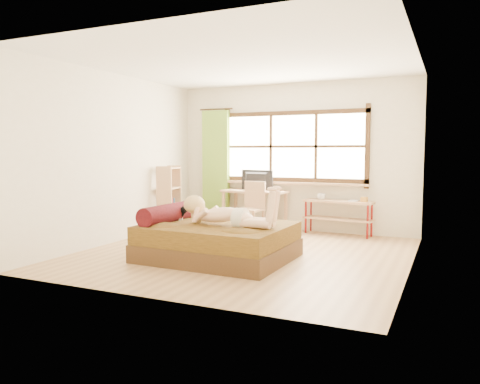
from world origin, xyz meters
The scene contains 18 objects.
floor centered at (0.00, 0.00, 0.00)m, with size 4.50×4.50×0.00m, color #9E754C.
ceiling centered at (0.00, 0.00, 2.70)m, with size 4.50×4.50×0.00m, color white.
wall_back centered at (0.00, 2.25, 1.35)m, with size 4.50×4.50×0.00m, color silver.
wall_front centered at (0.00, -2.25, 1.35)m, with size 4.50×4.50×0.00m, color silver.
wall_left centered at (-2.25, 0.00, 1.35)m, with size 4.50×4.50×0.00m, color silver.
wall_right centered at (2.25, 0.00, 1.35)m, with size 4.50×4.50×0.00m, color silver.
window centered at (0.00, 2.22, 1.51)m, with size 2.80×0.16×1.46m.
curtain centered at (-1.55, 2.13, 1.15)m, with size 0.55×0.10×2.20m, color olive.
bed centered at (-0.24, -0.44, 0.26)m, with size 1.96×1.59×0.73m.
woman centered at (-0.04, -0.49, 0.76)m, with size 1.34×0.38×0.57m, color beige, non-canonical shape.
kitten centered at (-0.91, -0.34, 0.59)m, with size 0.29×0.11×0.23m, color black, non-canonical shape.
desk centered at (-0.65, 1.95, 0.64)m, with size 1.24×0.68×0.74m.
monitor centered at (-0.65, 2.00, 0.93)m, with size 0.65×0.09×0.38m, color black.
chair centered at (-0.54, 1.58, 0.52)m, with size 0.46×0.46×0.93m.
pipe_shelf centered at (0.90, 2.07, 0.45)m, with size 1.24×0.45×0.69m.
cup centered at (0.59, 2.07, 0.66)m, with size 0.14×0.14×0.11m, color gray.
book centered at (1.09, 2.07, 0.62)m, with size 0.15×0.21×0.02m, color gray.
bookshelf centered at (-2.08, 1.27, 0.60)m, with size 0.38×0.56×1.19m.
Camera 1 is at (2.68, -6.03, 1.47)m, focal length 35.00 mm.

